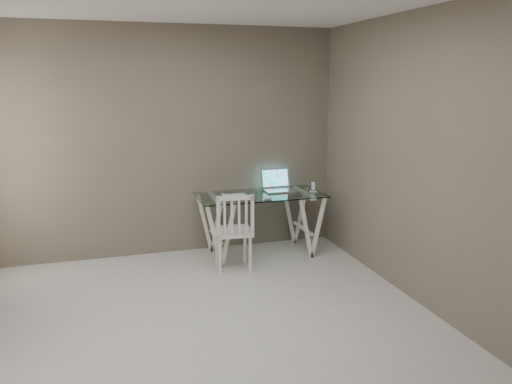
# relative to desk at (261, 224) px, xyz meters

# --- Properties ---
(room) EXTENTS (4.50, 4.52, 2.71)m
(room) POSITION_rel_desk_xyz_m (-1.03, -1.82, 1.33)
(room) COLOR #BCB9B4
(room) RESTS_ON ground
(desk) EXTENTS (1.50, 0.70, 0.75)m
(desk) POSITION_rel_desk_xyz_m (0.00, 0.00, 0.00)
(desk) COLOR silver
(desk) RESTS_ON ground
(chair) EXTENTS (0.44, 0.44, 0.89)m
(chair) POSITION_rel_desk_xyz_m (-0.44, -0.43, 0.11)
(chair) COLOR white
(chair) RESTS_ON ground
(laptop) EXTENTS (0.36, 0.32, 0.25)m
(laptop) POSITION_rel_desk_xyz_m (0.27, 0.18, 0.42)
(laptop) COLOR silver
(laptop) RESTS_ON desk
(keyboard) EXTENTS (0.30, 0.13, 0.01)m
(keyboard) POSITION_rel_desk_xyz_m (-0.32, 0.04, 0.37)
(keyboard) COLOR silver
(keyboard) RESTS_ON desk
(mouse) EXTENTS (0.12, 0.07, 0.04)m
(mouse) POSITION_rel_desk_xyz_m (-0.00, -0.26, 0.38)
(mouse) COLOR white
(mouse) RESTS_ON desk
(phone_dock) EXTENTS (0.07, 0.07, 0.13)m
(phone_dock) POSITION_rel_desk_xyz_m (0.65, -0.04, 0.40)
(phone_dock) COLOR white
(phone_dock) RESTS_ON desk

